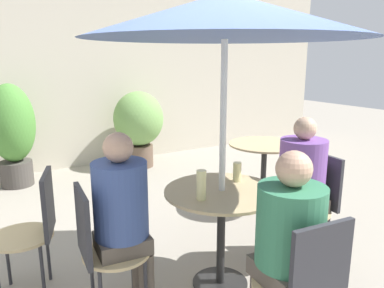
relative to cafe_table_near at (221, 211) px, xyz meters
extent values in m
cube|color=beige|center=(-0.24, 3.63, 0.93)|extent=(10.00, 0.06, 3.00)
cylinder|color=black|center=(0.00, 0.00, -0.57)|extent=(0.41, 0.41, 0.01)
cylinder|color=black|center=(0.00, 0.00, -0.21)|extent=(0.06, 0.06, 0.70)
cylinder|color=tan|center=(0.00, 0.00, 0.15)|extent=(0.81, 0.81, 0.02)
cylinder|color=black|center=(1.23, 0.93, -0.57)|extent=(0.41, 0.41, 0.01)
cylinder|color=black|center=(1.23, 0.93, -0.21)|extent=(0.06, 0.06, 0.70)
cylinder|color=tan|center=(1.23, 0.93, 0.15)|extent=(0.77, 0.77, 0.02)
cylinder|color=tan|center=(-0.75, 0.08, -0.14)|extent=(0.43, 0.43, 0.02)
cylinder|color=#2D2D33|center=(-0.88, 0.23, -0.36)|extent=(0.02, 0.02, 0.43)
cylinder|color=#2D2D33|center=(-0.60, 0.20, -0.36)|extent=(0.02, 0.02, 0.43)
cube|color=#2D2D33|center=(-0.94, 0.09, 0.09)|extent=(0.07, 0.36, 0.43)
cylinder|color=tan|center=(-0.08, -0.75, -0.14)|extent=(0.43, 0.43, 0.02)
cube|color=#2D2D33|center=(-0.09, -0.94, 0.09)|extent=(0.36, 0.07, 0.43)
cylinder|color=tan|center=(0.75, -0.08, -0.14)|extent=(0.43, 0.43, 0.02)
cylinder|color=#2D2D33|center=(0.88, -0.23, -0.36)|extent=(0.02, 0.02, 0.43)
cylinder|color=#2D2D33|center=(0.91, 0.05, -0.36)|extent=(0.02, 0.02, 0.43)
cylinder|color=#2D2D33|center=(0.60, -0.20, -0.36)|extent=(0.02, 0.02, 0.43)
cylinder|color=#2D2D33|center=(0.63, 0.08, -0.36)|extent=(0.02, 0.02, 0.43)
cube|color=#2D2D33|center=(0.94, -0.09, 0.09)|extent=(0.07, 0.36, 0.43)
cylinder|color=tan|center=(-1.24, 0.62, -0.14)|extent=(0.43, 0.43, 0.02)
cylinder|color=#2D2D33|center=(-1.15, 0.44, -0.36)|extent=(0.02, 0.02, 0.43)
cylinder|color=#2D2D33|center=(-1.06, 0.71, -0.36)|extent=(0.02, 0.02, 0.43)
cylinder|color=#2D2D33|center=(-1.33, 0.79, -0.36)|extent=(0.02, 0.02, 0.43)
cube|color=#2D2D33|center=(-1.05, 0.56, 0.09)|extent=(0.14, 0.36, 0.43)
cylinder|color=brown|center=(-0.60, -0.02, -0.36)|extent=(0.10, 0.10, 0.42)
cylinder|color=brown|center=(-0.58, 0.13, -0.36)|extent=(0.10, 0.10, 0.42)
cube|color=brown|center=(-0.71, 0.07, -0.08)|extent=(0.35, 0.32, 0.10)
cylinder|color=#384C84|center=(-0.71, 0.07, 0.21)|extent=(0.34, 0.34, 0.48)
sphere|color=tan|center=(-0.71, 0.07, 0.54)|extent=(0.18, 0.18, 0.18)
cube|color=brown|center=(-0.07, -0.71, -0.07)|extent=(0.34, 0.37, 0.11)
cylinder|color=#337551|center=(-0.07, -0.71, 0.20)|extent=(0.36, 0.36, 0.44)
sphere|color=tan|center=(-0.07, -0.71, 0.51)|extent=(0.19, 0.19, 0.19)
cylinder|color=brown|center=(0.59, 0.02, -0.36)|extent=(0.11, 0.11, 0.42)
cylinder|color=brown|center=(0.57, -0.14, -0.36)|extent=(0.11, 0.11, 0.42)
cube|color=brown|center=(0.71, -0.07, -0.07)|extent=(0.37, 0.34, 0.11)
cylinder|color=#7A4C9E|center=(0.71, -0.07, 0.21)|extent=(0.36, 0.36, 0.47)
sphere|color=#DBAD89|center=(0.71, -0.07, 0.54)|extent=(0.17, 0.17, 0.17)
cylinder|color=beige|center=(-0.22, -0.07, 0.26)|extent=(0.07, 0.07, 0.20)
cylinder|color=beige|center=(0.21, 0.10, 0.23)|extent=(0.06, 0.06, 0.15)
cylinder|color=#47423D|center=(-0.99, 3.15, -0.41)|extent=(0.40, 0.40, 0.32)
ellipsoid|color=#4C8938|center=(-0.99, 3.15, 0.25)|extent=(0.57, 0.57, 0.99)
cylinder|color=brown|center=(0.72, 3.12, -0.41)|extent=(0.41, 0.41, 0.33)
ellipsoid|color=#709E51|center=(0.72, 3.12, 0.16)|extent=(0.74, 0.74, 0.81)
cylinder|color=silver|center=(0.00, 0.00, 0.44)|extent=(0.04, 0.04, 2.03)
cone|color=#3D5184|center=(0.00, 0.00, 1.31)|extent=(1.83, 1.83, 0.28)
camera|label=1|loc=(-1.46, -2.00, 1.07)|focal=35.00mm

